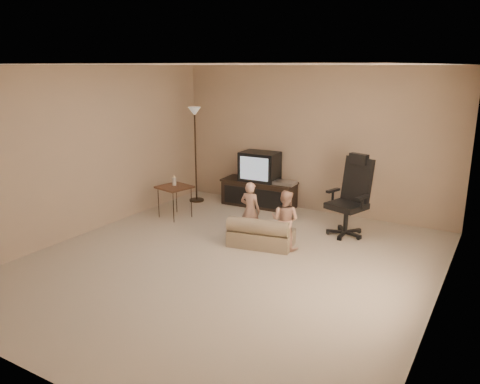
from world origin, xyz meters
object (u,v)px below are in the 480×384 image
(toddler_left, at_px, (250,210))
(toddler_right, at_px, (285,220))
(office_chair, at_px, (350,207))
(child_sofa, at_px, (260,234))
(tv_stand, at_px, (260,184))
(side_table, at_px, (174,187))
(floor_lamp, at_px, (195,133))

(toddler_left, xyz_separation_m, toddler_right, (0.62, -0.12, -0.01))
(toddler_left, relative_size, toddler_right, 1.01)
(office_chair, distance_m, child_sofa, 1.47)
(office_chair, xyz_separation_m, toddler_right, (-0.59, -1.01, -0.02))
(tv_stand, height_order, office_chair, office_chair)
(toddler_right, bearing_deg, tv_stand, -53.58)
(toddler_right, bearing_deg, child_sofa, 16.36)
(toddler_left, distance_m, toddler_right, 0.63)
(side_table, relative_size, toddler_right, 0.87)
(tv_stand, xyz_separation_m, floor_lamp, (-1.18, -0.33, 0.87))
(tv_stand, distance_m, toddler_left, 1.67)
(office_chair, bearing_deg, floor_lamp, -167.84)
(floor_lamp, relative_size, child_sofa, 1.82)
(side_table, bearing_deg, floor_lamp, 105.23)
(floor_lamp, height_order, child_sofa, floor_lamp)
(office_chair, xyz_separation_m, floor_lamp, (-3.06, 0.31, 0.85))
(tv_stand, height_order, toddler_left, tv_stand)
(tv_stand, relative_size, side_table, 1.93)
(tv_stand, distance_m, side_table, 1.61)
(child_sofa, bearing_deg, toddler_left, 131.46)
(floor_lamp, bearing_deg, toddler_left, -33.09)
(office_chair, bearing_deg, tv_stand, 179.15)
(office_chair, distance_m, side_table, 2.87)
(toddler_left, bearing_deg, side_table, -8.80)
(child_sofa, height_order, toddler_right, toddler_right)
(office_chair, height_order, floor_lamp, floor_lamp)
(office_chair, height_order, toddler_left, office_chair)
(toddler_right, bearing_deg, floor_lamp, -29.76)
(side_table, xyz_separation_m, toddler_right, (2.20, -0.34, -0.10))
(child_sofa, bearing_deg, floor_lamp, 135.56)
(toddler_left, bearing_deg, office_chair, -144.91)
(floor_lamp, bearing_deg, child_sofa, -33.79)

